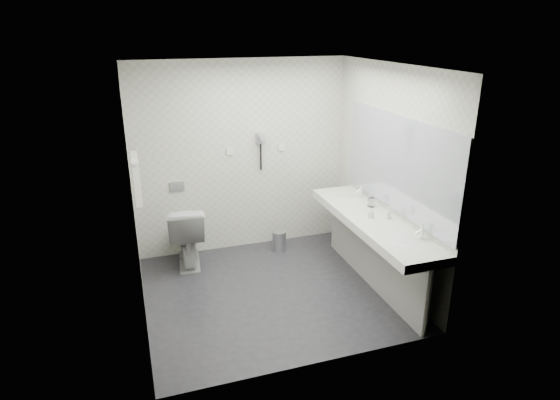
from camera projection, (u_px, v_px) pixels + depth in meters
name	position (u px, v px, depth m)	size (l,w,h in m)	color
floor	(272.00, 291.00, 5.44)	(2.80, 2.80, 0.00)	#252429
ceiling	(270.00, 66.00, 4.57)	(2.80, 2.80, 0.00)	silver
wall_back	(241.00, 158.00, 6.16)	(2.80, 2.80, 0.00)	beige
wall_front	(318.00, 238.00, 3.85)	(2.80, 2.80, 0.00)	beige
wall_left	(133.00, 203.00, 4.59)	(2.60, 2.60, 0.00)	beige
wall_right	(388.00, 176.00, 5.42)	(2.60, 2.60, 0.00)	beige
vanity_counter	(372.00, 222.00, 5.31)	(0.55, 2.20, 0.10)	silver
vanity_panel	(372.00, 255.00, 5.47)	(0.03, 2.15, 0.75)	gray
vanity_post_near	(427.00, 302.00, 4.55)	(0.06, 0.06, 0.75)	silver
vanity_post_far	(336.00, 222.00, 6.40)	(0.06, 0.06, 0.75)	silver
mirror	(397.00, 164.00, 5.17)	(0.02, 2.20, 1.05)	#B2BCC6
basin_near	(404.00, 243.00, 4.72)	(0.40, 0.31, 0.05)	silver
basin_far	(347.00, 200.00, 5.88)	(0.40, 0.31, 0.05)	silver
faucet_near	(422.00, 232.00, 4.75)	(0.04, 0.04, 0.15)	silver
faucet_far	(361.00, 191.00, 5.91)	(0.04, 0.04, 0.15)	silver
soap_bottle_a	(371.00, 213.00, 5.27)	(0.05, 0.05, 0.11)	white
soap_bottle_c	(389.00, 213.00, 5.25)	(0.05, 0.05, 0.13)	white
glass_left	(372.00, 202.00, 5.59)	(0.06, 0.06, 0.12)	silver
glass_right	(370.00, 202.00, 5.62)	(0.05, 0.05, 0.10)	silver
toilet	(187.00, 234.00, 5.97)	(0.45, 0.79, 0.80)	silver
flush_plate	(177.00, 186.00, 6.00)	(0.18, 0.02, 0.12)	#B2B5BA
pedal_bin	(279.00, 241.00, 6.40)	(0.19, 0.19, 0.26)	#B2B5BA
bin_lid	(279.00, 232.00, 6.35)	(0.19, 0.19, 0.01)	#B2B5BA
towel_rail	(133.00, 159.00, 4.99)	(0.02, 0.02, 0.62)	silver
towel_near	(137.00, 182.00, 4.95)	(0.07, 0.24, 0.48)	white
towel_far	(136.00, 175.00, 5.20)	(0.07, 0.24, 0.48)	white
dryer_cradle	(260.00, 138.00, 6.12)	(0.10, 0.04, 0.14)	#939297
dryer_barrel	(262.00, 137.00, 6.05)	(0.08, 0.08, 0.14)	#939297
dryer_cord	(261.00, 157.00, 6.20)	(0.02, 0.02, 0.35)	black
switch_plate_a	(230.00, 151.00, 6.07)	(0.09, 0.02, 0.09)	silver
switch_plate_b	(282.00, 147.00, 6.28)	(0.09, 0.02, 0.09)	silver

